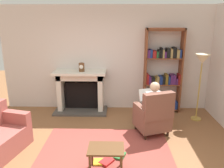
{
  "coord_description": "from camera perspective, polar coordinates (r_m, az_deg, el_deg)",
  "views": [
    {
      "loc": [
        0.21,
        -3.26,
        2.35
      ],
      "look_at": [
        0.1,
        1.2,
        1.05
      ],
      "focal_mm": 35.91,
      "sensor_mm": 36.0,
      "label": 1
    }
  ],
  "objects": [
    {
      "name": "back_wall",
      "position": [
        5.9,
        -0.66,
        6.47
      ],
      "size": [
        5.6,
        0.1,
        2.7
      ],
      "primitive_type": "cube",
      "color": "silver",
      "rests_on": "ground"
    },
    {
      "name": "mantel_clock",
      "position": [
        5.65,
        -7.74,
        4.25
      ],
      "size": [
        0.14,
        0.14,
        0.22
      ],
      "color": "brown",
      "rests_on": "fireplace"
    },
    {
      "name": "ground",
      "position": [
        4.03,
        -1.94,
        -19.48
      ],
      "size": [
        14.0,
        14.0,
        0.0
      ],
      "primitive_type": "plane",
      "color": "brown"
    },
    {
      "name": "bookshelf",
      "position": [
        5.87,
        12.84,
        2.64
      ],
      "size": [
        0.94,
        0.32,
        2.14
      ],
      "color": "brown",
      "rests_on": "ground"
    },
    {
      "name": "scattered_books",
      "position": [
        4.05,
        -0.7,
        -18.69
      ],
      "size": [
        0.57,
        0.46,
        0.04
      ],
      "color": "gold",
      "rests_on": "area_rug"
    },
    {
      "name": "side_table",
      "position": [
        3.64,
        -1.54,
        -16.83
      ],
      "size": [
        0.56,
        0.39,
        0.43
      ],
      "color": "brown",
      "rests_on": "ground"
    },
    {
      "name": "area_rug",
      "position": [
        4.27,
        -1.71,
        -17.07
      ],
      "size": [
        2.4,
        1.8,
        0.01
      ],
      "primitive_type": "cube",
      "color": "#964037",
      "rests_on": "ground"
    },
    {
      "name": "armchair_reading",
      "position": [
        4.77,
        10.56,
        -7.87
      ],
      "size": [
        0.81,
        0.8,
        0.97
      ],
      "rotation": [
        0.0,
        0.0,
        3.48
      ],
      "color": "#331E14",
      "rests_on": "ground"
    },
    {
      "name": "seated_reader",
      "position": [
        4.79,
        10.02,
        -5.19
      ],
      "size": [
        0.48,
        0.59,
        1.14
      ],
      "rotation": [
        0.0,
        0.0,
        3.48
      ],
      "color": "silver",
      "rests_on": "ground"
    },
    {
      "name": "floor_lamp",
      "position": [
        5.5,
        21.91,
        4.54
      ],
      "size": [
        0.32,
        0.32,
        1.59
      ],
      "color": "#B7933F",
      "rests_on": "ground"
    },
    {
      "name": "fireplace",
      "position": [
        5.91,
        -7.93,
        -1.4
      ],
      "size": [
        1.36,
        0.64,
        1.08
      ],
      "color": "#4C4742",
      "rests_on": "ground"
    }
  ]
}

